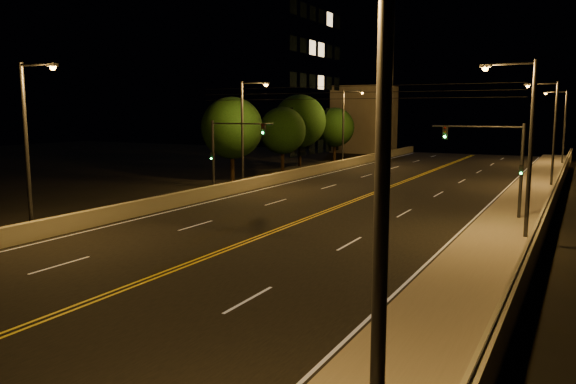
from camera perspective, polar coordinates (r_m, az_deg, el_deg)
The scene contains 23 objects.
road at distance 29.07m, azimuth -1.64°, elevation -4.10°, with size 18.00×120.00×0.02m, color black.
sidewalk at distance 25.64m, azimuth 19.98°, elevation -5.96°, with size 3.60×120.00×0.30m, color gray.
curb at distance 25.96m, azimuth 15.87°, elevation -5.77°, with size 0.14×120.00×0.15m, color gray.
parapet_wall at distance 25.33m, azimuth 23.76°, elevation -4.82°, with size 0.30×120.00×1.00m, color #ABA68E.
jersey_barrier at distance 34.51m, azimuth -15.33°, elevation -1.67°, with size 0.45×120.00×0.92m, color #ABA68E.
distant_building_left at distance 86.92m, azimuth 7.77°, elevation 7.33°, with size 8.00×8.00×9.96m, color gray.
parapet_rail at distance 25.23m, azimuth 23.83°, elevation -3.65°, with size 0.06×0.06×120.00m, color black.
lane_markings at distance 29.01m, azimuth -1.71°, elevation -4.10°, with size 17.32×116.00×0.00m.
streetlight_0 at distance 7.30m, azimuth 7.29°, elevation -1.63°, with size 2.55×0.28×8.54m.
streetlight_1 at distance 28.46m, azimuth 22.90°, elevation 5.07°, with size 2.55×0.28×8.54m.
streetlight_2 at distance 49.85m, azimuth 25.16°, elevation 6.01°, with size 2.55×0.28×8.54m.
streetlight_3 at distance 71.80m, azimuth 26.07°, elevation 6.39°, with size 2.55×0.28×8.54m.
streetlight_4 at distance 30.16m, azimuth -24.75°, elevation 5.11°, with size 2.55×0.28×8.54m.
streetlight_5 at distance 44.88m, azimuth -4.35°, elevation 6.61°, with size 2.55×0.28×8.54m.
streetlight_6 at distance 63.66m, azimuth 5.88°, elevation 7.05°, with size 2.55×0.28×8.54m.
traffic_signal_right at distance 33.71m, azimuth 20.89°, elevation 3.16°, with size 5.11×0.31×5.54m.
traffic_signal_left at distance 40.47m, azimuth -6.40°, elevation 4.41°, with size 5.11×0.31×5.54m.
overhead_wires at distance 36.98m, azimuth 5.70°, elevation 10.02°, with size 22.00×0.03×0.83m.
building_tower at distance 73.50m, azimuth -5.87°, elevation 15.31°, with size 24.00×15.00×31.82m.
tree_0 at distance 50.60m, azimuth -5.72°, elevation 6.49°, with size 5.53×5.53×7.49m.
tree_1 at distance 58.91m, azimuth -0.56°, elevation 6.24°, with size 4.90×4.90×6.64m.
tree_2 at distance 64.05m, azimuth 1.21°, elevation 7.22°, with size 5.97×5.97×8.09m.
tree_3 at distance 71.10m, azimuth 4.78°, elevation 6.56°, with size 4.92×4.92×6.66m.
Camera 1 is at (14.03, -4.70, 6.21)m, focal length 35.00 mm.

